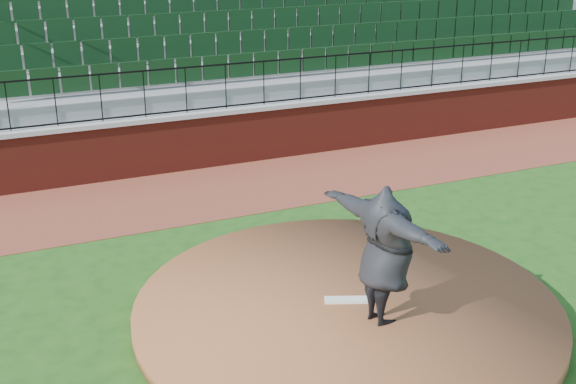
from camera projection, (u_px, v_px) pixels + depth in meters
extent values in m
plane|color=#1F4B15|center=(330.00, 308.00, 10.61)|extent=(90.00, 90.00, 0.00)
cube|color=brown|center=(212.00, 190.00, 15.23)|extent=(34.00, 3.20, 0.01)
cube|color=maroon|center=(189.00, 143.00, 16.39)|extent=(34.00, 0.35, 1.20)
cube|color=#B7B7B7|center=(187.00, 115.00, 16.16)|extent=(34.00, 0.45, 0.10)
cube|color=maroon|center=(128.00, 17.00, 20.36)|extent=(34.00, 0.50, 5.50)
cylinder|color=brown|center=(347.00, 309.00, 10.36)|extent=(6.02, 6.02, 0.25)
cube|color=white|center=(348.00, 300.00, 10.30)|extent=(0.66, 0.40, 0.04)
imported|color=black|center=(385.00, 255.00, 9.48)|extent=(1.00, 2.45, 1.94)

